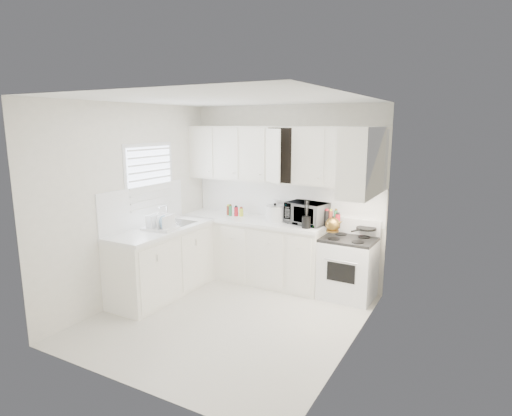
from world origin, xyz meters
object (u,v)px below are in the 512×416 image
Objects in this scene: microwave at (307,211)px; stove at (348,260)px; dish_rack at (160,221)px; utensil_crock at (306,214)px; rice_cooker at (275,212)px; tea_kettle at (333,224)px.

stove is at bearing 4.63° from microwave.
utensil_crock is at bearing 23.49° from dish_rack.
utensil_crock is (-0.55, -0.18, 0.61)m from stove.
utensil_crock is at bearing -58.73° from microwave.
dish_rack is (-1.68, -1.00, -0.08)m from utensil_crock.
stove is 2.58m from dish_rack.
rice_cooker reaches higher than dish_rack.
utensil_crock is (0.55, -0.16, 0.06)m from rice_cooker.
utensil_crock is 1.96m from dish_rack.
utensil_crock is at bearing -178.28° from tea_kettle.
microwave is 0.47m from rice_cooker.
stove is 0.84m from utensil_crock.
microwave reaches higher than rice_cooker.
dish_rack is at bearing -154.40° from tea_kettle.
tea_kettle is 0.62× the size of utensil_crock.
rice_cooker is (-0.91, 0.15, 0.03)m from tea_kettle.
stove is at bearing 40.80° from tea_kettle.
dish_rack reaches higher than stove.
stove is 1.94× the size of microwave.
tea_kettle is at bearing -15.78° from microwave.
utensil_crock is at bearing -160.72° from stove.
utensil_crock is at bearing -24.73° from rice_cooker.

